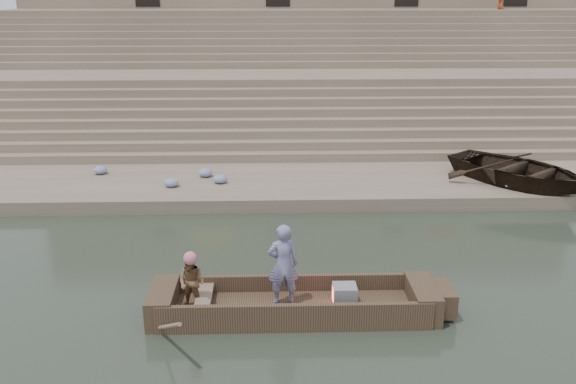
{
  "coord_description": "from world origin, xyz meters",
  "views": [
    {
      "loc": [
        -2.52,
        -10.41,
        6.07
      ],
      "look_at": [
        -2.08,
        3.72,
        1.4
      ],
      "focal_mm": 37.92,
      "sensor_mm": 36.0,
      "label": 1
    }
  ],
  "objects_px": {
    "standing_man": "(283,264)",
    "beached_rowboat": "(518,169)",
    "main_rowboat": "(294,310)",
    "television": "(344,295)",
    "rowing_man": "(192,282)"
  },
  "relations": [
    {
      "from": "beached_rowboat",
      "to": "standing_man",
      "type": "bearing_deg",
      "value": -175.18
    },
    {
      "from": "standing_man",
      "to": "rowing_man",
      "type": "height_order",
      "value": "standing_man"
    },
    {
      "from": "television",
      "to": "beached_rowboat",
      "type": "distance_m",
      "value": 9.49
    },
    {
      "from": "rowing_man",
      "to": "beached_rowboat",
      "type": "xyz_separation_m",
      "value": [
        9.19,
        7.22,
        0.08
      ]
    },
    {
      "from": "standing_man",
      "to": "beached_rowboat",
      "type": "relative_size",
      "value": 0.38
    },
    {
      "from": "main_rowboat",
      "to": "standing_man",
      "type": "distance_m",
      "value": 0.97
    },
    {
      "from": "standing_man",
      "to": "rowing_man",
      "type": "relative_size",
      "value": 1.48
    },
    {
      "from": "main_rowboat",
      "to": "beached_rowboat",
      "type": "distance_m",
      "value": 10.19
    },
    {
      "from": "television",
      "to": "standing_man",
      "type": "bearing_deg",
      "value": 175.97
    },
    {
      "from": "beached_rowboat",
      "to": "rowing_man",
      "type": "bearing_deg",
      "value": 179.45
    },
    {
      "from": "standing_man",
      "to": "television",
      "type": "bearing_deg",
      "value": 170.35
    },
    {
      "from": "main_rowboat",
      "to": "television",
      "type": "distance_m",
      "value": 1.04
    },
    {
      "from": "standing_man",
      "to": "beached_rowboat",
      "type": "distance_m",
      "value": 10.25
    },
    {
      "from": "main_rowboat",
      "to": "standing_man",
      "type": "relative_size",
      "value": 3.01
    },
    {
      "from": "standing_man",
      "to": "television",
      "type": "relative_size",
      "value": 3.61
    }
  ]
}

